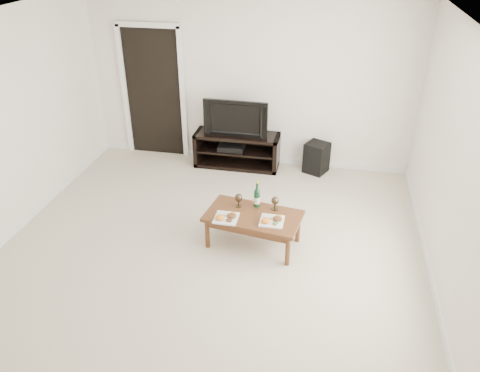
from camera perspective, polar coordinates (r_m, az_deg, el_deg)
name	(u,v)px	position (r m, az deg, el deg)	size (l,w,h in m)	color
floor	(205,262)	(5.46, -4.31, -9.28)	(5.50, 5.50, 0.00)	beige
back_wall	(250,82)	(7.28, 1.19, 12.56)	(5.00, 0.04, 2.60)	white
ceiling	(194,26)	(4.34, -5.65, 18.87)	(5.00, 5.50, 0.04)	white
doorway	(154,94)	(7.74, -10.45, 11.00)	(0.90, 0.02, 2.05)	black
media_console	(237,150)	(7.42, -0.38, 4.42)	(1.32, 0.45, 0.55)	black
television	(237,117)	(7.20, -0.39, 8.46)	(0.99, 0.13, 0.57)	black
av_receiver	(232,147)	(7.40, -1.04, 4.79)	(0.40, 0.30, 0.08)	black
subwoofer	(316,158)	(7.34, 9.31, 3.43)	(0.32, 0.32, 0.48)	black
coffee_table	(253,229)	(5.61, 1.61, -5.31)	(1.11, 0.60, 0.42)	#523316
plate_left	(226,216)	(5.40, -1.70, -3.71)	(0.27, 0.27, 0.07)	white
plate_right	(272,219)	(5.36, 3.91, -4.08)	(0.27, 0.27, 0.07)	white
wine_bottle	(257,194)	(5.57, 2.09, -0.93)	(0.07, 0.07, 0.35)	#0E341C
goblet_left	(239,200)	(5.61, -0.17, -1.75)	(0.09, 0.09, 0.17)	#3E3322
goblet_right	(275,203)	(5.56, 4.28, -2.10)	(0.09, 0.09, 0.17)	#3E3322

